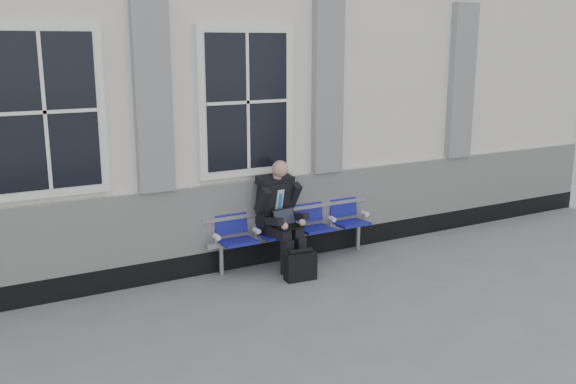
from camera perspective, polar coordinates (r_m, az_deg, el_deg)
ground at (r=7.57m, az=-1.08°, el=-10.22°), size 70.00×70.00×0.00m
station_building at (r=10.17m, az=-10.64°, el=8.52°), size 14.40×4.40×4.49m
bench at (r=8.93m, az=0.45°, el=-2.79°), size 2.60×0.47×0.91m
businessman at (r=8.61m, az=-0.73°, el=-1.70°), size 0.64×0.86×1.49m
briefcase at (r=8.33m, az=1.11°, el=-6.56°), size 0.42×0.21×0.42m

